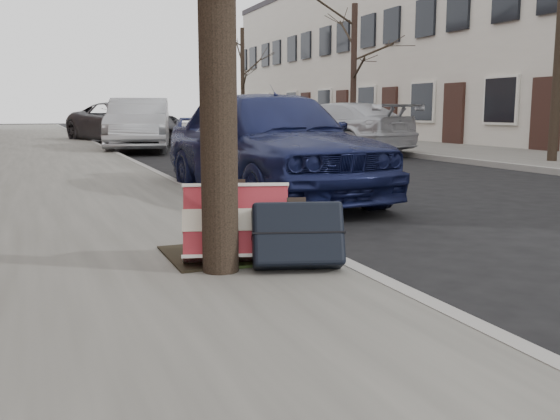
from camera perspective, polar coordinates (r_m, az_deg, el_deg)
name	(u,v)px	position (r m, az deg, el deg)	size (l,w,h in m)	color
ground	(549,284)	(4.77, 23.38, -6.21)	(120.00, 120.00, 0.00)	black
near_sidewalk	(16,153)	(18.26, -23.03, 4.79)	(5.00, 70.00, 0.12)	slate
far_sidewalk	(386,145)	(21.37, 9.65, 5.90)	(4.00, 70.00, 0.12)	slate
house_far	(498,46)	(25.42, 19.33, 14.01)	(6.70, 40.00, 7.20)	#BDB6AA
dirt_patch	(224,254)	(4.73, -5.13, -4.02)	(0.85, 0.85, 0.01)	black
suitcase_red	(236,224)	(4.42, -4.03, -1.27)	(0.73, 0.20, 0.53)	maroon
suitcase_navy	(298,234)	(4.24, 1.63, -2.25)	(0.62, 0.20, 0.44)	black
car_near_front	(269,142)	(8.53, -1.05, 6.22)	(1.82, 4.52, 1.54)	#161C47
car_near_mid	(139,125)	(19.10, -12.74, 7.63)	(1.66, 4.77, 1.57)	#A9ACB1
car_near_back	(124,123)	(23.84, -14.07, 7.75)	(2.51, 5.44, 1.51)	#3E3D42
car_far_front	(334,128)	(17.51, 5.00, 7.43)	(1.97, 4.86, 1.41)	#AEB0B7
car_far_back	(281,127)	(21.73, 0.05, 7.62)	(1.52, 3.77, 1.29)	#941B08
tree_far_a	(560,33)	(14.86, 24.26, 14.53)	(0.20, 0.20, 5.38)	black
tree_far_b	(354,74)	(22.16, 6.75, 12.27)	(0.21, 0.21, 4.67)	black
tree_far_c	(243,80)	(33.35, -3.44, 11.77)	(0.21, 0.21, 5.31)	black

